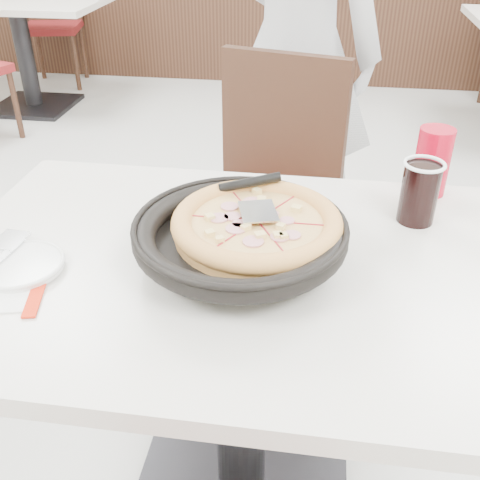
# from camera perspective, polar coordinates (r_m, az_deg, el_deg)

# --- Properties ---
(floor) EXTENTS (7.00, 7.00, 0.00)m
(floor) POSITION_cam_1_polar(r_m,az_deg,el_deg) (1.85, -2.88, -15.64)
(floor) COLOR #A8A8A3
(floor) RESTS_ON ground
(wainscot_back) EXTENTS (5.90, 0.03, 1.10)m
(wainscot_back) POSITION_cam_1_polar(r_m,az_deg,el_deg) (4.78, 5.42, 21.96)
(wainscot_back) COLOR black
(wainscot_back) RESTS_ON floor
(main_table) EXTENTS (1.28, 0.92, 0.75)m
(main_table) POSITION_cam_1_polar(r_m,az_deg,el_deg) (1.35, 0.18, -15.42)
(main_table) COLOR silver
(main_table) RESTS_ON floor
(chair_far) EXTENTS (0.52, 0.52, 0.95)m
(chair_far) POSITION_cam_1_polar(r_m,az_deg,el_deg) (1.81, 2.00, 2.38)
(chair_far) COLOR black
(chair_far) RESTS_ON floor
(trivet) EXTENTS (0.12, 0.12, 0.04)m
(trivet) POSITION_cam_1_polar(r_m,az_deg,el_deg) (1.12, 1.60, -0.27)
(trivet) COLOR black
(trivet) RESTS_ON main_table
(pizza_pan) EXTENTS (0.39, 0.39, 0.01)m
(pizza_pan) POSITION_cam_1_polar(r_m,az_deg,el_deg) (1.07, 0.00, -0.36)
(pizza_pan) COLOR black
(pizza_pan) RESTS_ON trivet
(pizza) EXTENTS (0.35, 0.35, 0.02)m
(pizza) POSITION_cam_1_polar(r_m,az_deg,el_deg) (1.08, 1.73, 1.01)
(pizza) COLOR #D9974B
(pizza) RESTS_ON pizza_pan
(pizza_server) EXTENTS (0.09, 0.10, 0.00)m
(pizza_server) POSITION_cam_1_polar(r_m,az_deg,el_deg) (1.08, 1.85, 2.94)
(pizza_server) COLOR silver
(pizza_server) RESTS_ON pizza
(napkin) EXTENTS (0.20, 0.20, 0.00)m
(napkin) POSITION_cam_1_polar(r_m,az_deg,el_deg) (1.12, -23.23, -4.26)
(napkin) COLOR white
(napkin) RESTS_ON main_table
(side_plate) EXTENTS (0.18, 0.18, 0.01)m
(side_plate) POSITION_cam_1_polar(r_m,az_deg,el_deg) (1.15, -21.38, -2.47)
(side_plate) COLOR white
(side_plate) RESTS_ON napkin
(cola_glass) EXTENTS (0.09, 0.09, 0.13)m
(cola_glass) POSITION_cam_1_polar(r_m,az_deg,el_deg) (1.26, 17.73, 4.47)
(cola_glass) COLOR black
(cola_glass) RESTS_ON main_table
(red_cup) EXTENTS (0.09, 0.09, 0.16)m
(red_cup) POSITION_cam_1_polar(r_m,az_deg,el_deg) (1.39, 18.94, 7.55)
(red_cup) COLOR #AD051A
(red_cup) RESTS_ON main_table
(diner_person) EXTENTS (0.74, 0.61, 1.75)m
(diner_person) POSITION_cam_1_polar(r_m,az_deg,el_deg) (2.17, 5.69, 18.63)
(diner_person) COLOR silver
(diner_person) RESTS_ON floor
(bg_table_left) EXTENTS (1.23, 0.85, 0.75)m
(bg_table_left) POSITION_cam_1_polar(r_m,az_deg,el_deg) (4.45, -20.97, 17.07)
(bg_table_left) COLOR silver
(bg_table_left) RESTS_ON floor
(bg_chair_left_far) EXTENTS (0.50, 0.50, 0.95)m
(bg_chair_left_far) POSITION_cam_1_polar(r_m,az_deg,el_deg) (4.97, -18.59, 20.08)
(bg_chair_left_far) COLOR black
(bg_chair_left_far) RESTS_ON floor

